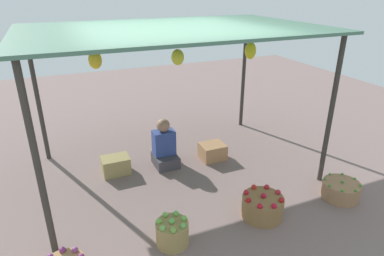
{
  "coord_description": "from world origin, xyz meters",
  "views": [
    {
      "loc": [
        -1.58,
        -4.36,
        2.7
      ],
      "look_at": [
        0.0,
        -0.64,
        0.95
      ],
      "focal_mm": 31.31,
      "sensor_mm": 36.0,
      "label": 1
    }
  ],
  "objects_px": {
    "vendor_person": "(164,148)",
    "basket_red_apples": "(262,206)",
    "basket_green_chilies": "(341,190)",
    "wooden_crate_near_vendor": "(116,165)",
    "wooden_crate_stacked_rear": "(212,151)",
    "basket_green_apples": "(172,232)"
  },
  "relations": [
    {
      "from": "basket_red_apples",
      "to": "wooden_crate_stacked_rear",
      "type": "distance_m",
      "value": 1.61
    },
    {
      "from": "basket_green_chilies",
      "to": "wooden_crate_near_vendor",
      "type": "distance_m",
      "value": 3.27
    },
    {
      "from": "basket_green_chilies",
      "to": "wooden_crate_near_vendor",
      "type": "height_order",
      "value": "wooden_crate_near_vendor"
    },
    {
      "from": "basket_green_chilies",
      "to": "basket_red_apples",
      "type": "bearing_deg",
      "value": 176.05
    },
    {
      "from": "wooden_crate_near_vendor",
      "to": "basket_green_chilies",
      "type": "bearing_deg",
      "value": -34.52
    },
    {
      "from": "basket_green_chilies",
      "to": "wooden_crate_stacked_rear",
      "type": "xyz_separation_m",
      "value": [
        -1.12,
        1.69,
        0.01
      ]
    },
    {
      "from": "basket_green_chilies",
      "to": "wooden_crate_near_vendor",
      "type": "relative_size",
      "value": 1.19
    },
    {
      "from": "wooden_crate_stacked_rear",
      "to": "basket_red_apples",
      "type": "bearing_deg",
      "value": -93.35
    },
    {
      "from": "basket_green_apples",
      "to": "basket_red_apples",
      "type": "height_order",
      "value": "basket_green_apples"
    },
    {
      "from": "vendor_person",
      "to": "wooden_crate_near_vendor",
      "type": "bearing_deg",
      "value": 177.24
    },
    {
      "from": "vendor_person",
      "to": "basket_red_apples",
      "type": "height_order",
      "value": "vendor_person"
    },
    {
      "from": "vendor_person",
      "to": "basket_red_apples",
      "type": "bearing_deg",
      "value": -67.98
    },
    {
      "from": "vendor_person",
      "to": "basket_green_chilies",
      "type": "distance_m",
      "value": 2.64
    },
    {
      "from": "vendor_person",
      "to": "basket_red_apples",
      "type": "xyz_separation_m",
      "value": [
        0.7,
        -1.73,
        -0.15
      ]
    },
    {
      "from": "vendor_person",
      "to": "wooden_crate_near_vendor",
      "type": "relative_size",
      "value": 1.89
    },
    {
      "from": "vendor_person",
      "to": "basket_green_apples",
      "type": "xyz_separation_m",
      "value": [
        -0.5,
        -1.75,
        -0.15
      ]
    },
    {
      "from": "wooden_crate_near_vendor",
      "to": "wooden_crate_stacked_rear",
      "type": "xyz_separation_m",
      "value": [
        1.58,
        -0.16,
        -0.0
      ]
    },
    {
      "from": "vendor_person",
      "to": "wooden_crate_stacked_rear",
      "type": "bearing_deg",
      "value": -8.96
    },
    {
      "from": "basket_green_apples",
      "to": "wooden_crate_stacked_rear",
      "type": "xyz_separation_m",
      "value": [
        1.3,
        1.62,
        -0.02
      ]
    },
    {
      "from": "basket_red_apples",
      "to": "wooden_crate_stacked_rear",
      "type": "height_order",
      "value": "basket_red_apples"
    },
    {
      "from": "basket_red_apples",
      "to": "wooden_crate_near_vendor",
      "type": "relative_size",
      "value": 1.25
    },
    {
      "from": "basket_green_apples",
      "to": "basket_green_chilies",
      "type": "distance_m",
      "value": 2.42
    }
  ]
}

